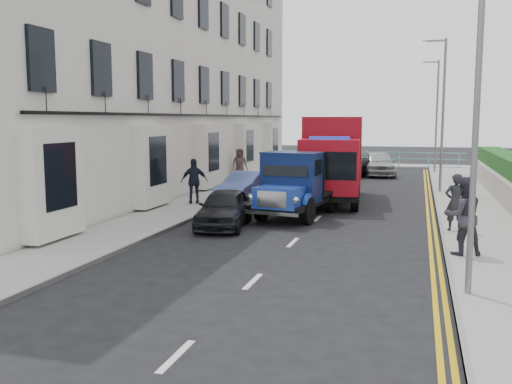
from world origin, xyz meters
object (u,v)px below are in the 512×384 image
at_px(lamp_mid, 440,106).
at_px(pedestrian_east_near, 455,202).
at_px(parked_car_front, 224,208).
at_px(red_lorry, 333,156).
at_px(lamp_far, 435,110).
at_px(lamp_near, 471,88).
at_px(bedford_lorry, 293,189).

xyz_separation_m(lamp_mid, pedestrian_east_near, (0.22, -9.58, -3.02)).
xyz_separation_m(lamp_mid, parked_car_front, (-6.78, -10.32, -3.39)).
relative_size(red_lorry, pedestrian_east_near, 4.01).
height_order(lamp_mid, parked_car_front, lamp_mid).
relative_size(lamp_far, red_lorry, 1.02).
height_order(lamp_near, lamp_far, same).
height_order(lamp_mid, red_lorry, lamp_mid).
bearing_deg(parked_car_front, pedestrian_east_near, -1.29).
xyz_separation_m(parked_car_front, pedestrian_east_near, (7.00, 0.74, 0.37)).
height_order(lamp_near, pedestrian_east_near, lamp_near).
bearing_deg(red_lorry, pedestrian_east_near, -58.68).
bearing_deg(pedestrian_east_near, red_lorry, -66.31).
distance_m(lamp_mid, red_lorry, 5.91).
xyz_separation_m(lamp_far, red_lorry, (-4.32, -13.43, -2.13)).
height_order(bedford_lorry, pedestrian_east_near, bedford_lorry).
distance_m(lamp_mid, parked_car_front, 12.80).
bearing_deg(lamp_far, parked_car_front, -108.45).
bearing_deg(lamp_far, pedestrian_east_near, -89.35).
distance_m(bedford_lorry, parked_car_front, 2.75).
bearing_deg(lamp_near, lamp_mid, 90.00).
xyz_separation_m(lamp_far, bedford_lorry, (-4.99, -18.27, -2.95)).
height_order(red_lorry, parked_car_front, red_lorry).
bearing_deg(lamp_near, pedestrian_east_near, 88.01).
xyz_separation_m(red_lorry, pedestrian_east_near, (4.55, -6.15, -0.89)).
bearing_deg(lamp_mid, pedestrian_east_near, -88.67).
relative_size(lamp_near, pedestrian_east_near, 4.08).
bearing_deg(bedford_lorry, pedestrian_east_near, -5.45).
xyz_separation_m(lamp_mid, red_lorry, (-4.32, -3.43, -2.13)).
bearing_deg(parked_car_front, bedford_lorry, 41.42).
xyz_separation_m(red_lorry, parked_car_front, (-2.45, -6.89, -1.26)).
height_order(lamp_near, red_lorry, lamp_near).
bearing_deg(lamp_mid, bedford_lorry, -121.07).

